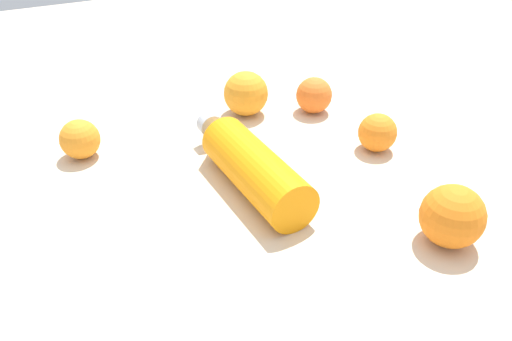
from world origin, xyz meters
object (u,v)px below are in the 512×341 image
orange_2 (80,139)px  orange_4 (452,216)px  water_bottle (248,163)px  orange_0 (246,94)px  orange_1 (314,95)px  orange_3 (377,133)px

orange_2 → orange_4: bearing=-47.4°
orange_2 → orange_4: 0.58m
water_bottle → orange_2: (-0.21, 0.19, -0.00)m
orange_0 → orange_4: (0.08, -0.45, -0.00)m
orange_1 → orange_2: orange_1 is taller
orange_3 → orange_4: (-0.06, -0.23, 0.01)m
orange_0 → orange_1: orange_0 is taller
orange_2 → orange_3: 0.49m
orange_0 → orange_3: bearing=-56.7°
water_bottle → orange_2: water_bottle is taller
orange_0 → orange_4: size_ratio=1.00×
orange_1 → orange_3: (0.02, -0.17, -0.00)m
orange_3 → orange_4: bearing=-104.2°
orange_1 → orange_3: 0.17m
water_bottle → orange_2: 0.29m
water_bottle → orange_4: bearing=-145.8°
orange_1 → orange_2: size_ratio=1.05×
water_bottle → orange_3: bearing=-93.3°
orange_2 → orange_4: size_ratio=0.78×
orange_0 → orange_1: size_ratio=1.22×
water_bottle → orange_1: water_bottle is taller
water_bottle → orange_0: bearing=-27.0°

